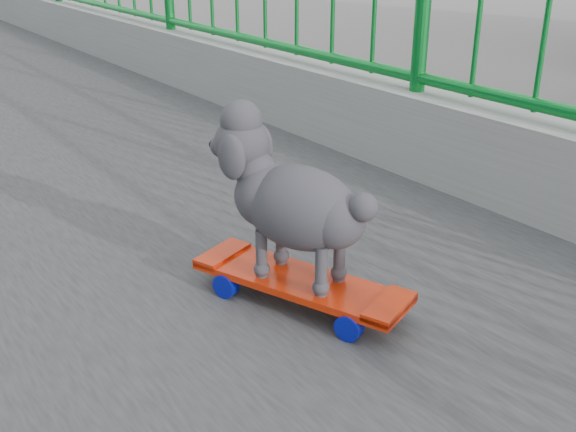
# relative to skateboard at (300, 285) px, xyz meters

# --- Properties ---
(skateboard) EXTENTS (0.35, 0.57, 0.07)m
(skateboard) POSITION_rel_skateboard_xyz_m (0.00, 0.00, 0.00)
(skateboard) COLOR red
(skateboard) RESTS_ON footbridge
(poodle) EXTENTS (0.28, 0.43, 0.38)m
(poodle) POSITION_rel_skateboard_xyz_m (-0.01, 0.02, 0.22)
(poodle) COLOR #28262A
(poodle) RESTS_ON skateboard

